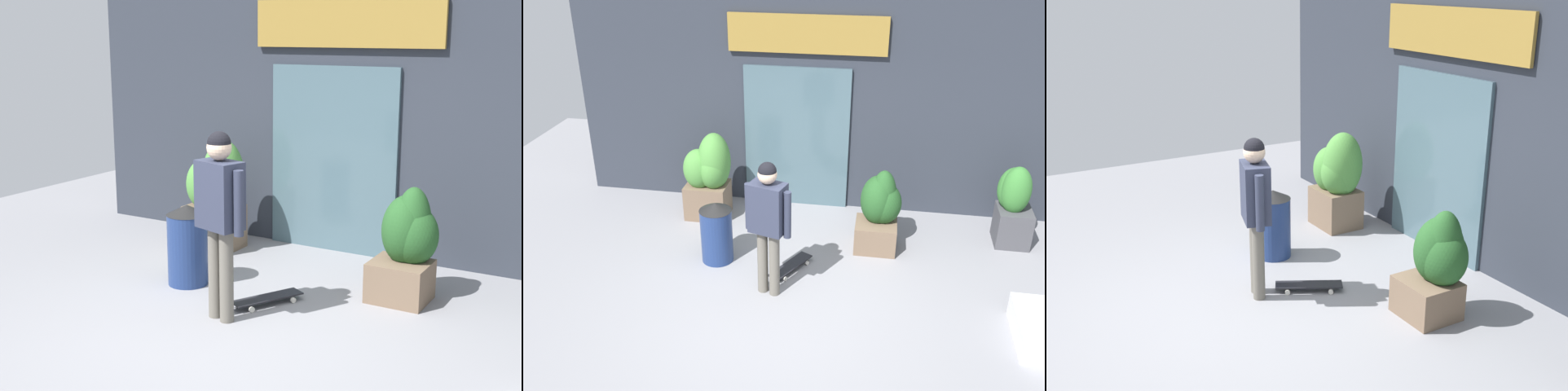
% 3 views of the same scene
% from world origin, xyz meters
% --- Properties ---
extents(ground_plane, '(12.00, 12.00, 0.00)m').
position_xyz_m(ground_plane, '(0.00, 0.00, 0.00)').
color(ground_plane, gray).
extents(building_facade, '(7.39, 0.31, 3.82)m').
position_xyz_m(building_facade, '(-0.01, 2.86, 1.90)').
color(building_facade, '#2D333D').
rests_on(building_facade, ground_plane).
extents(skateboarder, '(0.58, 0.37, 1.76)m').
position_xyz_m(skateboarder, '(-0.18, 0.21, 1.09)').
color(skateboarder, '#666056').
rests_on(skateboarder, ground_plane).
extents(skateboard, '(0.52, 0.74, 0.08)m').
position_xyz_m(skateboard, '(0.01, 0.75, 0.06)').
color(skateboard, black).
rests_on(skateboard, ground_plane).
extents(planter_box_right, '(0.71, 0.58, 1.35)m').
position_xyz_m(planter_box_right, '(-1.45, 2.05, 0.71)').
color(planter_box_right, brown).
rests_on(planter_box_right, ground_plane).
extents(planter_box_mid, '(0.61, 0.66, 1.14)m').
position_xyz_m(planter_box_mid, '(1.12, 1.60, 0.59)').
color(planter_box_mid, brown).
rests_on(planter_box_mid, ground_plane).
extents(trash_bin, '(0.44, 0.44, 0.86)m').
position_xyz_m(trash_bin, '(-1.01, 0.84, 0.43)').
color(trash_bin, navy).
rests_on(trash_bin, ground_plane).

